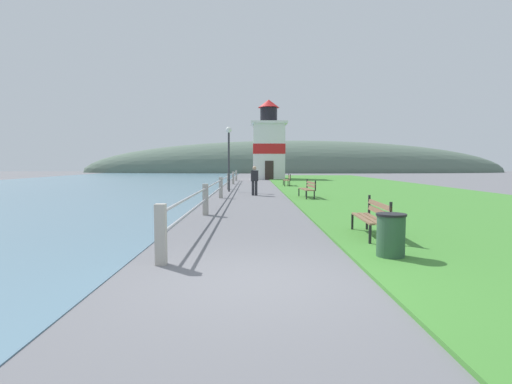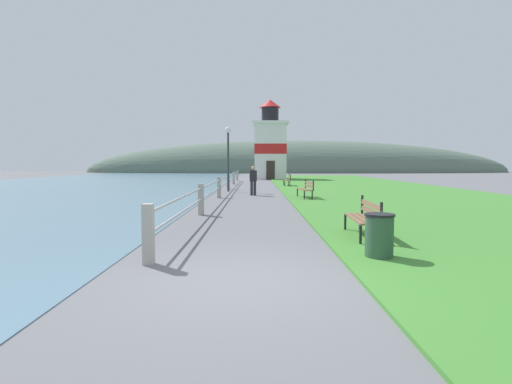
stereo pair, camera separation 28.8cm
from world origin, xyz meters
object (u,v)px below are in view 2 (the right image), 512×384
(person_strolling, at_px, (255,180))
(lamp_post, at_px, (230,147))
(park_bench_far, at_px, (290,179))
(trash_bin, at_px, (381,237))
(park_bench_near, at_px, (366,216))
(lighthouse, at_px, (272,146))
(park_bench_midway, at_px, (308,188))

(person_strolling, xyz_separation_m, lamp_post, (-1.56, 2.97, 1.88))
(park_bench_far, distance_m, trash_bin, 22.86)
(lamp_post, bearing_deg, trash_bin, -77.29)
(park_bench_near, xyz_separation_m, lighthouse, (-0.97, 34.63, 3.08))
(lamp_post, bearing_deg, park_bench_far, 52.95)
(park_bench_near, relative_size, park_bench_midway, 0.98)
(park_bench_far, xyz_separation_m, lighthouse, (-0.86, 13.81, 3.08))
(park_bench_far, relative_size, lamp_post, 0.42)
(lighthouse, bearing_deg, trash_bin, -88.92)
(park_bench_near, distance_m, lamp_post, 16.11)
(park_bench_far, xyz_separation_m, trash_bin, (-0.17, -22.86, -0.11))
(trash_bin, bearing_deg, lamp_post, 102.71)
(park_bench_midway, distance_m, trash_bin, 12.35)
(trash_bin, bearing_deg, park_bench_far, 89.57)
(park_bench_far, bearing_deg, trash_bin, 90.64)
(trash_bin, relative_size, lamp_post, 0.21)
(park_bench_midway, relative_size, trash_bin, 2.28)
(park_bench_far, bearing_deg, park_bench_near, 91.38)
(person_strolling, xyz_separation_m, trash_bin, (2.38, -14.46, -0.44))
(park_bench_near, bearing_deg, lighthouse, -85.80)
(park_bench_midway, distance_m, person_strolling, 3.37)
(lighthouse, bearing_deg, person_strolling, -94.34)
(lighthouse, distance_m, trash_bin, 36.82)
(park_bench_midway, xyz_separation_m, lamp_post, (-4.17, 5.08, 2.20))
(park_bench_near, distance_m, trash_bin, 2.06)
(park_bench_midway, bearing_deg, lighthouse, -92.16)
(lighthouse, relative_size, lamp_post, 2.18)
(park_bench_midway, xyz_separation_m, lighthouse, (-0.93, 24.32, 3.08))
(park_bench_midway, relative_size, park_bench_far, 1.16)
(park_bench_far, height_order, trash_bin, park_bench_far)
(park_bench_near, relative_size, lamp_post, 0.47)
(park_bench_near, height_order, trash_bin, park_bench_near)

